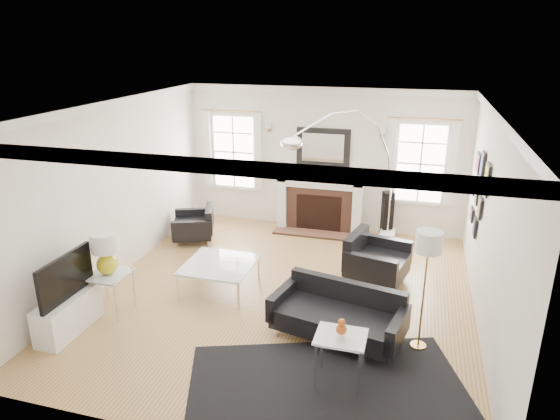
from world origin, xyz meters
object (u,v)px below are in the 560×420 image
(sofa, at_px, (339,315))
(arc_floor_lamp, at_px, (344,176))
(fireplace, at_px, (320,204))
(gourd_lamp, at_px, (105,251))
(armchair_left, at_px, (196,226))
(coffee_table, at_px, (219,265))
(armchair_right, at_px, (374,261))

(sofa, bearing_deg, arc_floor_lamp, 98.31)
(arc_floor_lamp, bearing_deg, fireplace, 121.84)
(gourd_lamp, xyz_separation_m, arc_floor_lamp, (2.80, 2.94, 0.49))
(armchair_left, height_order, arc_floor_lamp, arc_floor_lamp)
(armchair_left, relative_size, coffee_table, 1.00)
(sofa, relative_size, armchair_right, 1.62)
(fireplace, bearing_deg, arc_floor_lamp, -58.16)
(coffee_table, bearing_deg, arc_floor_lamp, 51.71)
(armchair_right, bearing_deg, gourd_lamp, -151.16)
(armchair_right, bearing_deg, armchair_left, 166.95)
(gourd_lamp, bearing_deg, arc_floor_lamp, 46.48)
(fireplace, xyz_separation_m, armchair_left, (-2.15, -1.20, -0.24))
(fireplace, height_order, armchair_right, fireplace)
(coffee_table, distance_m, gourd_lamp, 1.67)
(fireplace, relative_size, arc_floor_lamp, 0.65)
(armchair_left, distance_m, coffee_table, 2.10)
(gourd_lamp, bearing_deg, armchair_right, 28.84)
(sofa, xyz_separation_m, armchair_right, (0.28, 1.65, 0.06))
(gourd_lamp, bearing_deg, armchair_left, 88.84)
(fireplace, relative_size, coffee_table, 1.66)
(sofa, xyz_separation_m, armchair_left, (-3.13, 2.44, 0.01))
(fireplace, bearing_deg, armchair_left, -150.79)
(coffee_table, bearing_deg, armchair_left, 124.65)
(armchair_right, xyz_separation_m, coffee_table, (-2.22, -0.93, 0.06))
(armchair_left, bearing_deg, coffee_table, -55.35)
(fireplace, xyz_separation_m, arc_floor_lamp, (0.60, -0.96, 0.88))
(sofa, bearing_deg, fireplace, 105.17)
(armchair_left, height_order, armchair_right, armchair_right)
(armchair_left, bearing_deg, sofa, -37.91)
(coffee_table, bearing_deg, armchair_right, 22.71)
(armchair_right, xyz_separation_m, gourd_lamp, (-3.47, -1.91, 0.58))
(fireplace, distance_m, armchair_left, 2.47)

